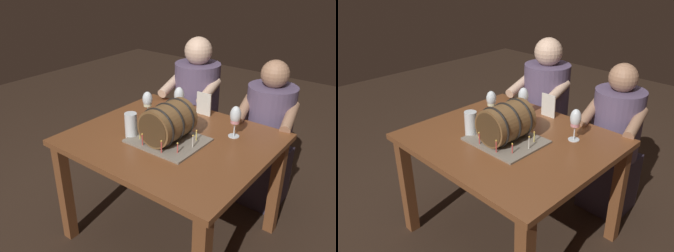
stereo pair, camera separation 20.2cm
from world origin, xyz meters
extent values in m
plane|color=#332319|center=(0.00, 0.00, 0.00)|extent=(8.00, 8.00, 0.00)
cube|color=brown|center=(0.00, 0.00, 0.73)|extent=(1.17, 1.02, 0.03)
cube|color=brown|center=(-0.52, -0.45, 0.36)|extent=(0.07, 0.07, 0.71)
cube|color=brown|center=(-0.52, 0.45, 0.36)|extent=(0.07, 0.07, 0.71)
cube|color=brown|center=(0.52, 0.45, 0.36)|extent=(0.07, 0.07, 0.71)
cube|color=gray|center=(0.01, -0.06, 0.75)|extent=(0.42, 0.35, 0.01)
cylinder|color=brown|center=(0.01, -0.06, 0.87)|extent=(0.22, 0.28, 0.22)
cylinder|color=#46301B|center=(0.01, -0.20, 0.87)|extent=(0.20, 0.00, 0.20)
cylinder|color=#46301B|center=(0.01, 0.09, 0.87)|extent=(0.20, 0.00, 0.20)
torus|color=black|center=(0.01, -0.15, 0.87)|extent=(0.24, 0.01, 0.24)
torus|color=black|center=(0.01, -0.06, 0.87)|extent=(0.24, 0.01, 0.24)
torus|color=black|center=(0.01, 0.04, 0.87)|extent=(0.24, 0.01, 0.24)
cylinder|color=silver|center=(0.18, -0.04, 0.79)|extent=(0.01, 0.01, 0.07)
sphere|color=#F9C64C|center=(0.18, -0.04, 0.83)|extent=(0.01, 0.01, 0.01)
cylinder|color=#EAD666|center=(0.15, 0.04, 0.79)|extent=(0.01, 0.01, 0.06)
sphere|color=#F9C64C|center=(0.15, 0.04, 0.82)|extent=(0.01, 0.01, 0.01)
cylinder|color=#D64C47|center=(0.06, 0.10, 0.79)|extent=(0.01, 0.01, 0.07)
sphere|color=#F9C64C|center=(0.06, 0.10, 0.83)|extent=(0.01, 0.01, 0.01)
cylinder|color=#D64C47|center=(-0.04, 0.10, 0.79)|extent=(0.01, 0.01, 0.06)
sphere|color=#F9C64C|center=(-0.04, 0.10, 0.83)|extent=(0.01, 0.01, 0.01)
cylinder|color=black|center=(-0.13, 0.02, 0.79)|extent=(0.01, 0.01, 0.07)
sphere|color=#F9C64C|center=(-0.13, 0.02, 0.83)|extent=(0.01, 0.01, 0.01)
cylinder|color=black|center=(-0.16, -0.04, 0.79)|extent=(0.01, 0.01, 0.07)
sphere|color=#F9C64C|center=(-0.16, -0.04, 0.83)|extent=(0.01, 0.01, 0.01)
cylinder|color=#EAD666|center=(-0.12, -0.15, 0.79)|extent=(0.01, 0.01, 0.06)
sphere|color=#F9C64C|center=(-0.12, -0.15, 0.82)|extent=(0.01, 0.01, 0.01)
cylinder|color=#D64C47|center=(-0.06, -0.20, 0.79)|extent=(0.01, 0.01, 0.06)
sphere|color=#F9C64C|center=(-0.06, -0.20, 0.83)|extent=(0.01, 0.01, 0.01)
cylinder|color=#D64C47|center=(0.08, -0.20, 0.79)|extent=(0.01, 0.01, 0.07)
sphere|color=#F9C64C|center=(0.08, -0.20, 0.83)|extent=(0.01, 0.01, 0.01)
cylinder|color=#D64C47|center=(0.15, -0.15, 0.78)|extent=(0.01, 0.01, 0.05)
sphere|color=#F9C64C|center=(0.15, -0.15, 0.82)|extent=(0.01, 0.01, 0.01)
cylinder|color=white|center=(0.29, 0.24, 0.75)|extent=(0.07, 0.07, 0.00)
cylinder|color=white|center=(0.29, 0.24, 0.79)|extent=(0.01, 0.01, 0.08)
ellipsoid|color=white|center=(0.29, 0.24, 0.89)|extent=(0.07, 0.07, 0.11)
cylinder|color=pink|center=(0.29, 0.24, 0.86)|extent=(0.05, 0.05, 0.05)
cylinder|color=white|center=(-0.30, 0.13, 0.75)|extent=(0.06, 0.06, 0.00)
cylinder|color=white|center=(-0.30, 0.13, 0.79)|extent=(0.01, 0.01, 0.08)
ellipsoid|color=white|center=(-0.30, 0.13, 0.88)|extent=(0.07, 0.07, 0.10)
cylinder|color=beige|center=(-0.30, 0.13, 0.85)|extent=(0.06, 0.06, 0.04)
cylinder|color=white|center=(-0.17, 0.30, 0.75)|extent=(0.07, 0.07, 0.00)
cylinder|color=white|center=(-0.17, 0.30, 0.79)|extent=(0.01, 0.01, 0.09)
ellipsoid|color=white|center=(-0.17, 0.30, 0.89)|extent=(0.07, 0.07, 0.11)
cylinder|color=#C6842D|center=(-0.17, 0.30, 0.87)|extent=(0.06, 0.06, 0.05)
cylinder|color=white|center=(-0.20, -0.14, 0.82)|extent=(0.08, 0.08, 0.15)
cylinder|color=#C6842D|center=(-0.20, -0.14, 0.80)|extent=(0.07, 0.07, 0.11)
cylinder|color=white|center=(-0.20, -0.14, 0.86)|extent=(0.07, 0.07, 0.01)
cube|color=silver|center=(-0.04, 0.41, 0.83)|extent=(0.11, 0.01, 0.16)
cube|color=#372D40|center=(-0.31, 0.73, 0.23)|extent=(0.34, 0.32, 0.45)
cylinder|color=#5B4C6B|center=(-0.31, 0.73, 0.72)|extent=(0.41, 0.41, 0.54)
sphere|color=beige|center=(-0.31, 0.73, 1.09)|extent=(0.21, 0.21, 0.21)
cylinder|color=beige|center=(-0.13, 0.62, 0.84)|extent=(0.11, 0.31, 0.14)
cylinder|color=beige|center=(-0.45, 0.58, 0.84)|extent=(0.11, 0.31, 0.14)
cube|color=#372D40|center=(0.31, 0.73, 0.23)|extent=(0.34, 0.32, 0.45)
cylinder|color=#5B4C6B|center=(0.31, 0.73, 0.69)|extent=(0.40, 0.40, 0.49)
sphere|color=#A87A5B|center=(0.31, 0.73, 1.03)|extent=(0.19, 0.19, 0.19)
cylinder|color=#A87A5B|center=(0.49, 0.63, 0.79)|extent=(0.13, 0.32, 0.14)
cylinder|color=#A87A5B|center=(0.19, 0.57, 0.79)|extent=(0.13, 0.32, 0.14)
camera|label=1|loc=(1.15, -1.49, 1.71)|focal=37.28mm
camera|label=2|loc=(1.30, -1.36, 1.71)|focal=37.28mm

